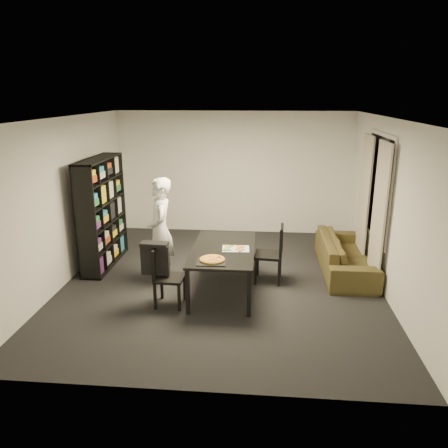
# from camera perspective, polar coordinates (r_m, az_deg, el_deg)

# --- Properties ---
(room) EXTENTS (5.01, 5.51, 2.61)m
(room) POSITION_cam_1_polar(r_m,az_deg,el_deg) (6.75, -0.29, 2.60)
(room) COLOR black
(room) RESTS_ON ground
(window_pane) EXTENTS (0.02, 1.40, 1.60)m
(window_pane) POSITION_cam_1_polar(r_m,az_deg,el_deg) (7.50, 19.51, 4.64)
(window_pane) COLOR black
(window_pane) RESTS_ON room
(window_frame) EXTENTS (0.03, 1.52, 1.72)m
(window_frame) POSITION_cam_1_polar(r_m,az_deg,el_deg) (7.50, 19.47, 4.64)
(window_frame) COLOR white
(window_frame) RESTS_ON room
(curtain_left) EXTENTS (0.03, 0.70, 2.25)m
(curtain_left) POSITION_cam_1_polar(r_m,az_deg,el_deg) (7.06, 19.55, 1.00)
(curtain_left) COLOR beige
(curtain_left) RESTS_ON room
(curtain_right) EXTENTS (0.03, 0.70, 2.25)m
(curtain_right) POSITION_cam_1_polar(r_m,az_deg,el_deg) (8.04, 17.81, 3.01)
(curtain_right) COLOR beige
(curtain_right) RESTS_ON room
(bookshelf) EXTENTS (0.35, 1.50, 1.90)m
(bookshelf) POSITION_cam_1_polar(r_m,az_deg,el_deg) (7.89, -15.63, 1.44)
(bookshelf) COLOR black
(bookshelf) RESTS_ON room
(dining_table) EXTENTS (0.93, 1.68, 0.70)m
(dining_table) POSITION_cam_1_polar(r_m,az_deg,el_deg) (6.63, -0.08, -3.66)
(dining_table) COLOR black
(dining_table) RESTS_ON room
(chair_left) EXTENTS (0.43, 0.43, 0.87)m
(chair_left) POSITION_cam_1_polar(r_m,az_deg,el_deg) (6.31, -7.87, -6.27)
(chair_left) COLOR black
(chair_left) RESTS_ON room
(chair_right) EXTENTS (0.47, 0.47, 0.94)m
(chair_right) POSITION_cam_1_polar(r_m,az_deg,el_deg) (7.05, 6.57, -3.41)
(chair_right) COLOR black
(chair_right) RESTS_ON room
(draped_jacket) EXTENTS (0.41, 0.19, 0.48)m
(draped_jacket) POSITION_cam_1_polar(r_m,az_deg,el_deg) (6.26, -9.00, -4.31)
(draped_jacket) COLOR black
(draped_jacket) RESTS_ON chair_left
(person) EXTENTS (0.57, 0.71, 1.70)m
(person) POSITION_cam_1_polar(r_m,az_deg,el_deg) (7.00, -8.30, -0.88)
(person) COLOR white
(person) RESTS_ON room
(baking_tray) EXTENTS (0.42, 0.34, 0.01)m
(baking_tray) POSITION_cam_1_polar(r_m,az_deg,el_deg) (6.07, -1.67, -4.95)
(baking_tray) COLOR black
(baking_tray) RESTS_ON dining_table
(pepperoni_pizza) EXTENTS (0.35, 0.35, 0.03)m
(pepperoni_pizza) POSITION_cam_1_polar(r_m,az_deg,el_deg) (6.10, -1.55, -4.63)
(pepperoni_pizza) COLOR olive
(pepperoni_pizza) RESTS_ON dining_table
(kitchen_towel) EXTENTS (0.42, 0.32, 0.01)m
(kitchen_towel) POSITION_cam_1_polar(r_m,az_deg,el_deg) (6.56, 1.54, -3.26)
(kitchen_towel) COLOR silver
(kitchen_towel) RESTS_ON dining_table
(pizza_slices) EXTENTS (0.40, 0.35, 0.01)m
(pizza_slices) POSITION_cam_1_polar(r_m,az_deg,el_deg) (6.56, 1.22, -3.15)
(pizza_slices) COLOR gold
(pizza_slices) RESTS_ON dining_table
(sofa) EXTENTS (0.79, 2.02, 0.59)m
(sofa) POSITION_cam_1_polar(r_m,az_deg,el_deg) (7.77, 15.56, -3.88)
(sofa) COLOR #382B16
(sofa) RESTS_ON room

